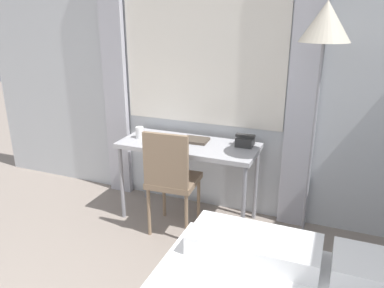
% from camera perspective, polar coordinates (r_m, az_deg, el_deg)
% --- Properties ---
extents(wall_back_with_window, '(5.37, 0.13, 2.70)m').
position_cam_1_polar(wall_back_with_window, '(3.42, 4.15, 11.23)').
color(wall_back_with_window, silver).
rests_on(wall_back_with_window, ground_plane).
extents(desk, '(1.23, 0.52, 0.74)m').
position_cam_1_polar(desk, '(3.33, -0.54, -0.98)').
color(desk, '#B2B2B7').
rests_on(desk, ground_plane).
extents(desk_chair, '(0.43, 0.43, 0.94)m').
position_cam_1_polar(desk_chair, '(3.15, -3.22, -4.86)').
color(desk_chair, '#8C7259').
rests_on(desk_chair, ground_plane).
extents(standing_lamp, '(0.35, 0.35, 1.92)m').
position_cam_1_polar(standing_lamp, '(2.80, 19.45, 14.52)').
color(standing_lamp, '#4C4C51').
rests_on(standing_lamp, ground_plane).
extents(telephone, '(0.17, 0.15, 0.10)m').
position_cam_1_polar(telephone, '(3.26, 8.09, 0.49)').
color(telephone, '#2D2D2D').
rests_on(telephone, desk).
extents(book, '(0.23, 0.19, 0.02)m').
position_cam_1_polar(book, '(3.35, 0.54, 0.60)').
color(book, '#4C4238').
rests_on(book, desk).
extents(mug, '(0.07, 0.07, 0.10)m').
position_cam_1_polar(mug, '(3.47, -7.97, 1.74)').
color(mug, white).
rests_on(mug, desk).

